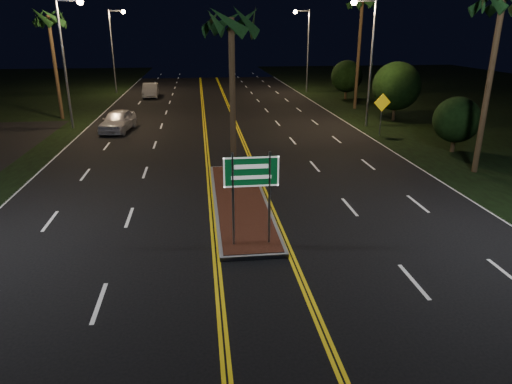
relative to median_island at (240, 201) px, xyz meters
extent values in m
plane|color=black|center=(0.00, -7.00, -0.08)|extent=(120.00, 120.00, 0.00)
cube|color=gray|center=(0.00, 0.00, -0.01)|extent=(2.25, 10.25, 0.15)
cube|color=#592819|center=(0.00, 0.00, 0.08)|extent=(2.00, 10.00, 0.02)
cylinder|color=gray|center=(-0.60, -4.20, 1.67)|extent=(0.08, 0.08, 3.20)
cylinder|color=gray|center=(0.60, -4.20, 1.67)|extent=(0.08, 0.08, 3.20)
cube|color=#07471E|center=(0.00, -4.20, 2.62)|extent=(1.80, 0.04, 1.00)
cube|color=white|center=(0.00, -4.22, 2.62)|extent=(1.80, 0.01, 1.00)
cylinder|color=gray|center=(-11.00, 17.00, 4.42)|extent=(0.18, 0.18, 9.00)
cube|color=gray|center=(-10.20, 17.00, 8.77)|extent=(1.60, 0.12, 0.12)
sphere|color=#FDBE71|center=(-9.40, 17.00, 8.67)|extent=(0.44, 0.44, 0.44)
cylinder|color=gray|center=(-11.00, 37.00, 4.42)|extent=(0.18, 0.18, 9.00)
cube|color=gray|center=(-10.20, 37.00, 8.77)|extent=(1.60, 0.12, 0.12)
sphere|color=#FDBE71|center=(-9.40, 37.00, 8.67)|extent=(0.44, 0.44, 0.44)
cylinder|color=gray|center=(11.00, 15.00, 4.42)|extent=(0.18, 0.18, 9.00)
cube|color=gray|center=(10.20, 15.00, 8.77)|extent=(1.60, 0.12, 0.12)
sphere|color=#FDBE71|center=(9.40, 15.00, 8.67)|extent=(0.44, 0.44, 0.44)
cylinder|color=gray|center=(11.00, 35.00, 4.42)|extent=(0.18, 0.18, 9.00)
cube|color=gray|center=(10.20, 35.00, 8.77)|extent=(1.60, 0.12, 0.12)
sphere|color=#FDBE71|center=(9.40, 35.00, 8.67)|extent=(0.44, 0.44, 0.44)
cylinder|color=#382819|center=(0.00, 3.50, 3.67)|extent=(0.28, 0.28, 7.50)
cylinder|color=#382819|center=(-12.80, 21.00, 3.92)|extent=(0.28, 0.28, 8.00)
cylinder|color=#382819|center=(12.50, 3.00, 4.17)|extent=(0.28, 0.28, 8.50)
cylinder|color=#382819|center=(12.80, 23.00, 4.67)|extent=(0.28, 0.28, 9.50)
cylinder|color=#382819|center=(13.50, 7.00, 0.37)|extent=(0.24, 0.24, 0.90)
sphere|color=black|center=(13.50, 7.00, 1.87)|extent=(2.70, 2.70, 2.70)
cylinder|color=#382819|center=(14.00, 17.00, 0.55)|extent=(0.24, 0.24, 1.26)
sphere|color=black|center=(14.00, 17.00, 2.65)|extent=(3.78, 3.78, 3.78)
cylinder|color=#382819|center=(13.80, 29.00, 0.46)|extent=(0.24, 0.24, 1.08)
sphere|color=black|center=(13.80, 29.00, 2.26)|extent=(3.24, 3.24, 3.24)
imported|color=silver|center=(-7.45, 15.58, 0.81)|extent=(3.06, 5.63, 1.78)
imported|color=#BABCC5|center=(-6.74, 33.01, 0.77)|extent=(2.40, 5.20, 1.70)
cylinder|color=gray|center=(10.80, 11.80, 1.18)|extent=(0.07, 0.07, 2.52)
cube|color=yellow|center=(10.80, 11.78, 2.21)|extent=(1.21, 0.16, 1.21)
camera|label=1|loc=(-1.57, -18.10, 6.96)|focal=32.00mm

